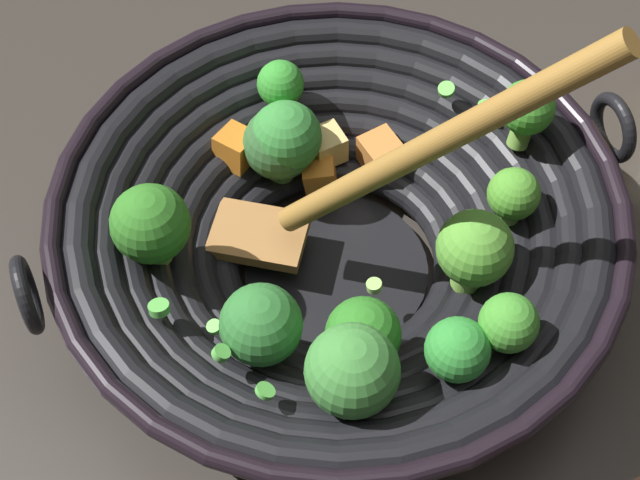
# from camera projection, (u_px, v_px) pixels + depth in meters

# --- Properties ---
(ground_plane) EXTENTS (4.00, 4.00, 0.00)m
(ground_plane) POSITION_uv_depth(u_px,v_px,m) (336.00, 275.00, 0.73)
(ground_plane) COLOR #332D28
(wok) EXTENTS (0.44, 0.41, 0.28)m
(wok) POSITION_uv_depth(u_px,v_px,m) (338.00, 230.00, 0.68)
(wok) COLOR black
(wok) RESTS_ON ground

